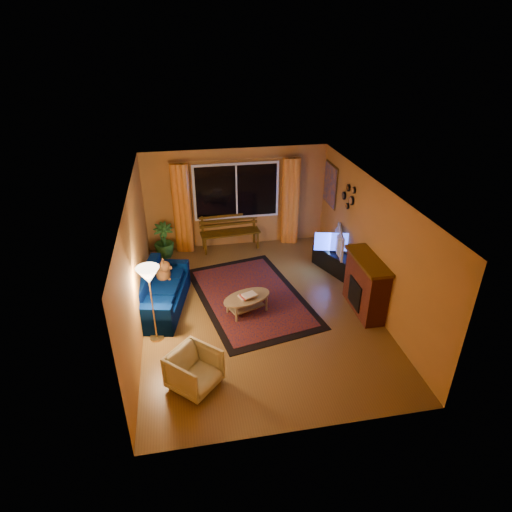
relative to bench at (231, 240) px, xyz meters
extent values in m
cube|color=brown|center=(0.21, -2.75, -0.23)|extent=(4.50, 6.00, 0.02)
cube|color=white|center=(0.21, -2.75, 2.29)|extent=(4.50, 6.00, 0.02)
cube|color=#BD7B32|center=(0.21, 0.26, 1.03)|extent=(4.50, 0.02, 2.50)
cube|color=#BD7B32|center=(-2.05, -2.75, 1.03)|extent=(0.02, 6.00, 2.50)
cube|color=#BD7B32|center=(2.47, -2.75, 1.03)|extent=(0.02, 6.00, 2.50)
cube|color=black|center=(0.21, 0.19, 1.23)|extent=(2.00, 0.02, 1.30)
cylinder|color=#BF8C3F|center=(0.21, 0.15, 2.03)|extent=(3.20, 0.03, 0.03)
cylinder|color=orange|center=(-1.14, 0.13, 0.90)|extent=(0.36, 0.36, 2.24)
cylinder|color=orange|center=(1.56, 0.13, 0.90)|extent=(0.36, 0.36, 2.24)
cube|color=#482E07|center=(0.00, 0.00, 0.00)|extent=(1.52, 0.56, 0.45)
imported|color=#235B1E|center=(-1.65, -0.12, 0.21)|extent=(0.57, 0.57, 0.86)
cube|color=#00103C|center=(-1.68, -2.35, 0.15)|extent=(1.18, 1.99, 0.75)
imported|color=beige|center=(-1.16, -4.62, 0.13)|extent=(0.94, 0.94, 0.71)
cylinder|color=#BF8C3F|center=(-1.79, -3.32, 0.52)|extent=(0.33, 0.33, 1.48)
cube|color=maroon|center=(0.12, -2.30, -0.21)|extent=(2.62, 3.53, 0.02)
cylinder|color=#958159|center=(-0.04, -2.81, -0.04)|extent=(1.29, 1.29, 0.36)
cube|color=black|center=(2.21, -1.54, 0.01)|extent=(0.77, 1.18, 0.47)
imported|color=black|center=(2.21, -1.54, 0.52)|extent=(0.36, 0.96, 0.55)
cube|color=maroon|center=(2.26, -3.15, 0.33)|extent=(0.40, 1.20, 1.10)
cube|color=#C7620B|center=(2.43, -0.30, 1.43)|extent=(0.04, 0.76, 0.96)
camera|label=1|loc=(-1.13, -9.70, 4.79)|focal=30.00mm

